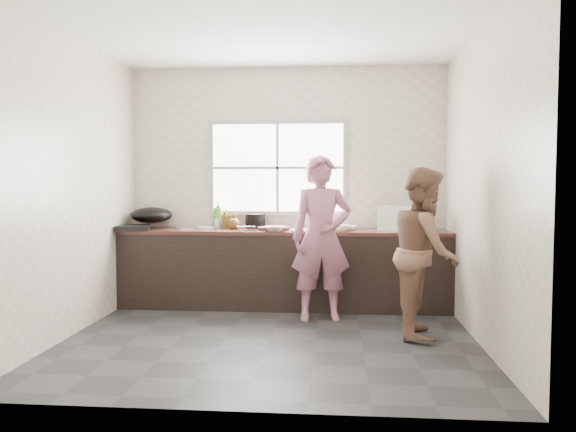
# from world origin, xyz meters

# --- Properties ---
(floor) EXTENTS (3.60, 3.20, 0.01)m
(floor) POSITION_xyz_m (0.00, 0.00, -0.01)
(floor) COLOR #272729
(floor) RESTS_ON ground
(ceiling) EXTENTS (3.60, 3.20, 0.01)m
(ceiling) POSITION_xyz_m (0.00, 0.00, 2.71)
(ceiling) COLOR silver
(ceiling) RESTS_ON wall_back
(wall_back) EXTENTS (3.60, 0.01, 2.70)m
(wall_back) POSITION_xyz_m (0.00, 1.60, 1.35)
(wall_back) COLOR beige
(wall_back) RESTS_ON ground
(wall_left) EXTENTS (0.01, 3.20, 2.70)m
(wall_left) POSITION_xyz_m (-1.80, 0.00, 1.35)
(wall_left) COLOR silver
(wall_left) RESTS_ON ground
(wall_right) EXTENTS (0.01, 3.20, 2.70)m
(wall_right) POSITION_xyz_m (1.80, 0.00, 1.35)
(wall_right) COLOR beige
(wall_right) RESTS_ON ground
(wall_front) EXTENTS (3.60, 0.01, 2.70)m
(wall_front) POSITION_xyz_m (0.00, -1.60, 1.35)
(wall_front) COLOR silver
(wall_front) RESTS_ON ground
(cabinet) EXTENTS (3.60, 0.62, 0.82)m
(cabinet) POSITION_xyz_m (0.00, 1.29, 0.41)
(cabinet) COLOR black
(cabinet) RESTS_ON floor
(countertop) EXTENTS (3.60, 0.64, 0.04)m
(countertop) POSITION_xyz_m (0.00, 1.29, 0.84)
(countertop) COLOR #381C17
(countertop) RESTS_ON cabinet
(sink) EXTENTS (0.55, 0.45, 0.02)m
(sink) POSITION_xyz_m (0.35, 1.29, 0.86)
(sink) COLOR silver
(sink) RESTS_ON countertop
(faucet) EXTENTS (0.02, 0.02, 0.30)m
(faucet) POSITION_xyz_m (0.35, 1.49, 1.01)
(faucet) COLOR silver
(faucet) RESTS_ON countertop
(window_frame) EXTENTS (1.60, 0.05, 1.10)m
(window_frame) POSITION_xyz_m (-0.10, 1.59, 1.55)
(window_frame) COLOR #9EA0A5
(window_frame) RESTS_ON wall_back
(window_glazing) EXTENTS (1.50, 0.01, 1.00)m
(window_glazing) POSITION_xyz_m (-0.10, 1.57, 1.55)
(window_glazing) COLOR white
(window_glazing) RESTS_ON window_frame
(woman) EXTENTS (0.61, 0.44, 1.54)m
(woman) POSITION_xyz_m (0.43, 0.74, 0.77)
(woman) COLOR #AA667F
(woman) RESTS_ON floor
(person_side) EXTENTS (0.64, 0.79, 1.52)m
(person_side) POSITION_xyz_m (1.37, 0.22, 0.76)
(person_side) COLOR brown
(person_side) RESTS_ON floor
(cutting_board) EXTENTS (0.42, 0.42, 0.04)m
(cutting_board) POSITION_xyz_m (-0.11, 1.23, 0.88)
(cutting_board) COLOR #331A13
(cutting_board) RESTS_ON countertop
(cleaver) EXTENTS (0.21, 0.14, 0.01)m
(cleaver) POSITION_xyz_m (-0.40, 1.15, 0.90)
(cleaver) COLOR silver
(cleaver) RESTS_ON cutting_board
(bowl_mince) EXTENTS (0.27, 0.27, 0.05)m
(bowl_mince) POSITION_xyz_m (-0.07, 1.08, 0.89)
(bowl_mince) COLOR silver
(bowl_mince) RESTS_ON countertop
(bowl_crabs) EXTENTS (0.23, 0.23, 0.06)m
(bowl_crabs) POSITION_xyz_m (0.60, 1.08, 0.89)
(bowl_crabs) COLOR white
(bowl_crabs) RESTS_ON countertop
(bowl_held) EXTENTS (0.27, 0.27, 0.06)m
(bowl_held) POSITION_xyz_m (0.72, 1.28, 0.89)
(bowl_held) COLOR silver
(bowl_held) RESTS_ON countertop
(black_pot) EXTENTS (0.24, 0.24, 0.16)m
(black_pot) POSITION_xyz_m (-0.35, 1.50, 0.94)
(black_pot) COLOR black
(black_pot) RESTS_ON countertop
(plate_food) EXTENTS (0.26, 0.26, 0.02)m
(plate_food) POSITION_xyz_m (-0.92, 1.47, 0.87)
(plate_food) COLOR silver
(plate_food) RESTS_ON countertop
(bottle_green) EXTENTS (0.14, 0.14, 0.32)m
(bottle_green) POSITION_xyz_m (-0.79, 1.52, 1.02)
(bottle_green) COLOR #4D902F
(bottle_green) RESTS_ON countertop
(bottle_brown_tall) EXTENTS (0.12, 0.12, 0.20)m
(bottle_brown_tall) POSITION_xyz_m (-0.68, 1.43, 0.96)
(bottle_brown_tall) COLOR #513A14
(bottle_brown_tall) RESTS_ON countertop
(bottle_brown_short) EXTENTS (0.15, 0.15, 0.15)m
(bottle_brown_short) POSITION_xyz_m (-0.57, 1.32, 0.94)
(bottle_brown_short) COLOR #4E3713
(bottle_brown_short) RESTS_ON countertop
(glass_jar) EXTENTS (0.09, 0.09, 0.11)m
(glass_jar) POSITION_xyz_m (-0.78, 1.48, 0.91)
(glass_jar) COLOR silver
(glass_jar) RESTS_ON countertop
(burner) EXTENTS (0.44, 0.44, 0.05)m
(burner) POSITION_xyz_m (-1.65, 1.10, 0.89)
(burner) COLOR black
(burner) RESTS_ON countertop
(wok) EXTENTS (0.62, 0.62, 0.18)m
(wok) POSITION_xyz_m (-1.53, 1.37, 1.01)
(wok) COLOR black
(wok) RESTS_ON burner
(dish_rack) EXTENTS (0.43, 0.35, 0.28)m
(dish_rack) POSITION_xyz_m (1.22, 1.19, 1.00)
(dish_rack) COLOR silver
(dish_rack) RESTS_ON countertop
(pot_lid_left) EXTENTS (0.30, 0.30, 0.01)m
(pot_lid_left) POSITION_xyz_m (-1.13, 1.35, 0.87)
(pot_lid_left) COLOR silver
(pot_lid_left) RESTS_ON countertop
(pot_lid_right) EXTENTS (0.31, 0.31, 0.01)m
(pot_lid_right) POSITION_xyz_m (-0.88, 1.31, 0.87)
(pot_lid_right) COLOR silver
(pot_lid_right) RESTS_ON countertop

